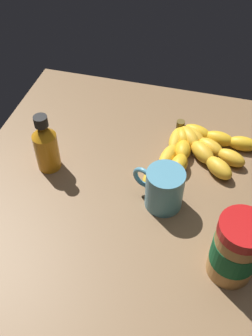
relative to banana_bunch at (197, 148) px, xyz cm
name	(u,v)px	position (x,y,z in cm)	size (l,w,h in cm)	color
ground_plane	(135,198)	(-11.04, -14.89, -3.79)	(74.74, 78.22, 4.10)	brown
banana_bunch	(197,148)	(0.00, 0.00, 0.00)	(24.37, 22.25, 3.76)	gold
peanut_butter_jar	(236,249)	(9.63, -28.22, 5.12)	(8.22, 8.22, 13.92)	#BF8442
honey_bottle	(46,145)	(-31.60, -12.47, 4.62)	(5.21, 5.21, 14.22)	orange
coffee_mug	(164,188)	(-4.94, -16.31, 2.85)	(11.04, 7.68, 9.14)	teal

